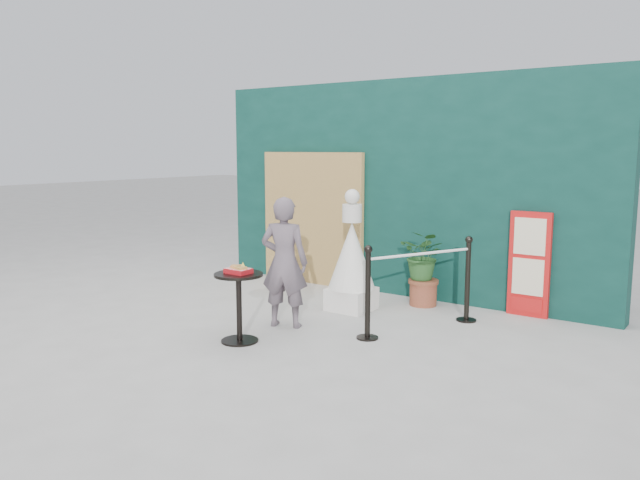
{
  "coord_description": "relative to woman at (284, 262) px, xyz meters",
  "views": [
    {
      "loc": [
        4.2,
        -4.64,
        2.07
      ],
      "look_at": [
        0.0,
        1.2,
        1.0
      ],
      "focal_mm": 35.0,
      "sensor_mm": 36.0,
      "label": 1
    }
  ],
  "objects": [
    {
      "name": "ground",
      "position": [
        0.26,
        -0.86,
        -0.76
      ],
      "size": [
        60.0,
        60.0,
        0.0
      ],
      "primitive_type": "plane",
      "color": "#ADAAA5",
      "rests_on": "ground"
    },
    {
      "name": "back_wall",
      "position": [
        0.26,
        2.29,
        0.74
      ],
      "size": [
        6.0,
        0.3,
        3.0
      ],
      "primitive_type": "cube",
      "color": "#0A2D27",
      "rests_on": "ground"
    },
    {
      "name": "bamboo_fence",
      "position": [
        -1.14,
        2.08,
        0.24
      ],
      "size": [
        1.8,
        0.08,
        2.0
      ],
      "primitive_type": "cube",
      "color": "tan",
      "rests_on": "ground"
    },
    {
      "name": "woman",
      "position": [
        0.0,
        0.0,
        0.0
      ],
      "size": [
        0.65,
        0.54,
        1.52
      ],
      "primitive_type": "imported",
      "rotation": [
        0.0,
        0.0,
        3.51
      ],
      "color": "#61535B",
      "rests_on": "ground"
    },
    {
      "name": "menu_board",
      "position": [
        2.16,
        2.1,
        -0.11
      ],
      "size": [
        0.5,
        0.07,
        1.3
      ],
      "color": "red",
      "rests_on": "ground"
    },
    {
      "name": "statue",
      "position": [
        0.23,
        1.08,
        -0.12
      ],
      "size": [
        0.61,
        0.61,
        1.55
      ],
      "color": "white",
      "rests_on": "ground"
    },
    {
      "name": "cafe_table",
      "position": [
        -0.02,
        -0.74,
        -0.26
      ],
      "size": [
        0.52,
        0.52,
        0.75
      ],
      "color": "black",
      "rests_on": "ground"
    },
    {
      "name": "food_basket",
      "position": [
        -0.02,
        -0.74,
        0.03
      ],
      "size": [
        0.26,
        0.19,
        0.11
      ],
      "color": "#B3131A",
      "rests_on": "cafe_table"
    },
    {
      "name": "planter",
      "position": [
        0.87,
        1.83,
        -0.18
      ],
      "size": [
        0.59,
        0.51,
        1.0
      ],
      "color": "brown",
      "rests_on": "ground"
    },
    {
      "name": "stanchion_barrier",
      "position": [
        1.33,
        0.8,
        -0.26
      ],
      "size": [
        0.84,
        1.54,
        1.03
      ],
      "color": "black",
      "rests_on": "ground"
    }
  ]
}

